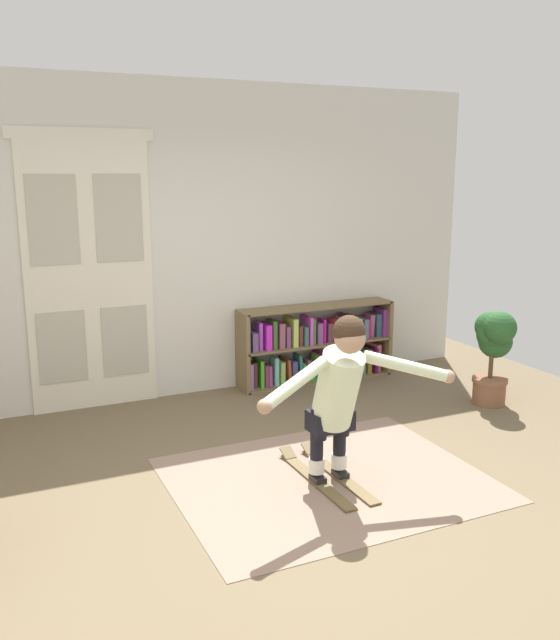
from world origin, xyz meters
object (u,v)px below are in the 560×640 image
(potted_plant, at_px, (494,344))
(skis_pair, at_px, (325,475))
(bookshelf, at_px, (317,346))
(person_skier, at_px, (339,387))

(potted_plant, xyz_separation_m, skis_pair, (-2.13, -0.75, -0.54))
(bookshelf, bearing_deg, person_skier, -114.27)
(skis_pair, distance_m, person_skier, 0.71)
(bookshelf, distance_m, person_skier, 2.42)
(person_skier, bearing_deg, bookshelf, 65.73)
(bookshelf, xyz_separation_m, potted_plant, (1.15, -1.26, 0.20))
(skis_pair, bearing_deg, potted_plant, 19.34)
(person_skier, bearing_deg, skis_pair, 91.15)
(bookshelf, height_order, potted_plant, potted_plant)
(potted_plant, height_order, person_skier, person_skier)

